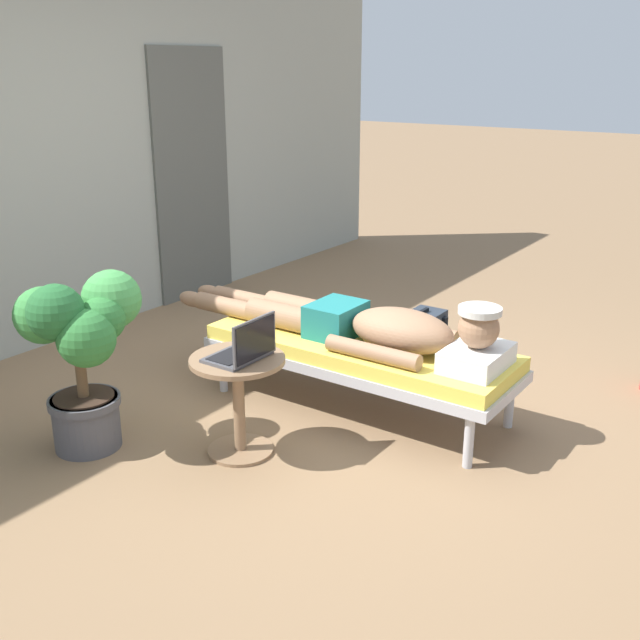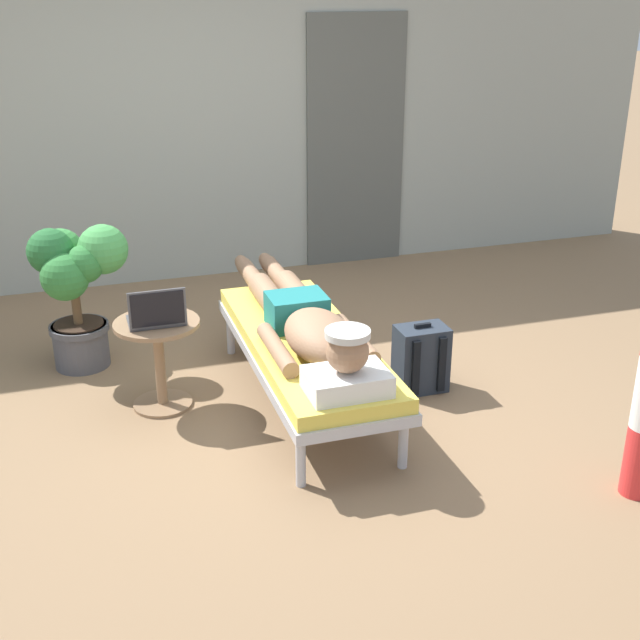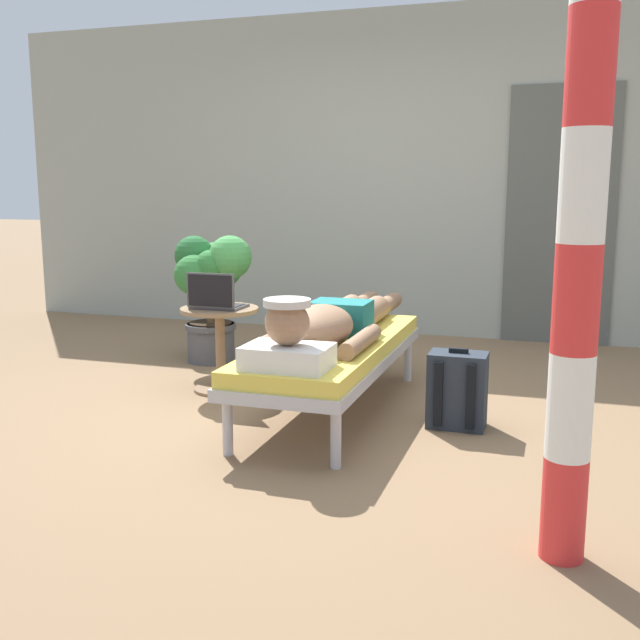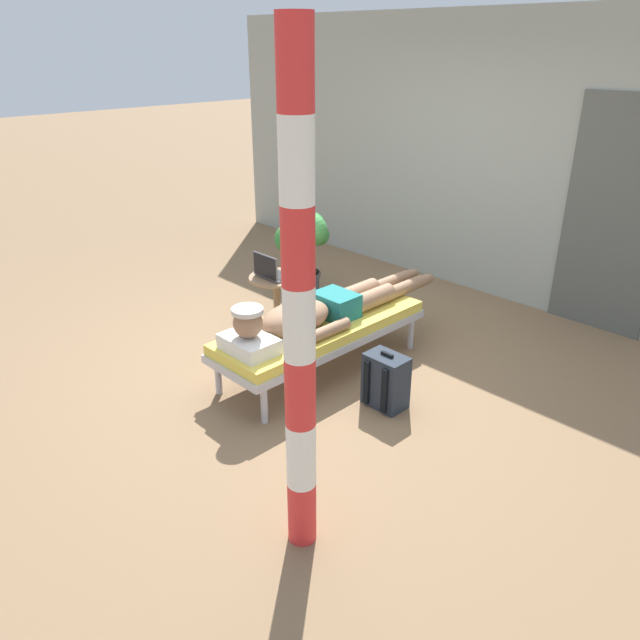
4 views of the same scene
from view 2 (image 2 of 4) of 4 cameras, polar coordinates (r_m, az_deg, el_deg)
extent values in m
plane|color=#846647|center=(4.85, -3.32, -5.77)|extent=(40.00, 40.00, 0.00)
cube|color=#999E93|center=(6.77, -7.35, 14.32)|extent=(7.60, 0.20, 2.70)
cube|color=#545651|center=(7.02, 2.45, 12.04)|extent=(0.84, 0.03, 2.04)
cylinder|color=#B7B7BC|center=(5.45, -6.15, -0.91)|extent=(0.05, 0.05, 0.28)
cylinder|color=#B7B7BC|center=(5.57, -0.78, -0.25)|extent=(0.05, 0.05, 0.28)
cylinder|color=#B7B7BC|center=(4.06, -1.33, -9.60)|extent=(0.05, 0.05, 0.28)
cylinder|color=#B7B7BC|center=(4.22, 5.72, -8.38)|extent=(0.05, 0.05, 0.28)
cube|color=#B7B7BC|center=(4.73, -1.02, -2.35)|extent=(0.63, 1.82, 0.06)
cube|color=#E5CC4C|center=(4.70, -1.03, -1.57)|extent=(0.61, 1.78, 0.08)
cube|color=white|center=(4.05, 1.86, -4.25)|extent=(0.40, 0.28, 0.11)
sphere|color=#997051|center=(3.98, 1.89, -2.19)|extent=(0.21, 0.21, 0.21)
cylinder|color=silver|center=(3.94, 1.91, -0.93)|extent=(0.22, 0.22, 0.03)
ellipsoid|color=#997051|center=(4.40, -0.03, -1.09)|extent=(0.35, 0.60, 0.23)
cylinder|color=#997051|center=(4.42, -2.95, -2.02)|extent=(0.09, 0.55, 0.09)
cylinder|color=#997051|center=(4.54, 2.42, -1.32)|extent=(0.09, 0.55, 0.09)
cube|color=#1E7272|center=(4.79, -1.60, 0.66)|extent=(0.33, 0.26, 0.19)
cylinder|color=#997051|center=(5.08, -3.59, 1.70)|extent=(0.15, 0.42, 0.15)
cylinder|color=#997051|center=(5.48, -4.70, 3.03)|extent=(0.11, 0.44, 0.11)
ellipsoid|color=#997051|center=(5.75, -5.37, 3.90)|extent=(0.09, 0.20, 0.10)
cylinder|color=#997051|center=(5.12, -1.75, 1.91)|extent=(0.15, 0.42, 0.15)
cylinder|color=#997051|center=(5.52, -2.98, 3.22)|extent=(0.11, 0.44, 0.11)
ellipsoid|color=#997051|center=(5.79, -3.73, 4.07)|extent=(0.09, 0.20, 0.10)
cylinder|color=#8C6B4C|center=(4.92, -10.71, -5.64)|extent=(0.34, 0.34, 0.02)
cylinder|color=#8C6B4C|center=(4.81, -10.92, -3.02)|extent=(0.06, 0.06, 0.48)
cylinder|color=#8C6B4C|center=(4.70, -11.15, -0.25)|extent=(0.48, 0.48, 0.02)
cube|color=#4C4C51|center=(4.70, -11.16, -0.02)|extent=(0.31, 0.22, 0.02)
cube|color=black|center=(4.70, -11.19, 0.14)|extent=(0.27, 0.15, 0.00)
cube|color=#4C4C51|center=(4.55, -11.08, 0.76)|extent=(0.31, 0.01, 0.21)
cube|color=black|center=(4.54, -11.07, 0.73)|extent=(0.29, 0.00, 0.19)
cube|color=#262D38|center=(4.96, 6.93, -2.64)|extent=(0.30, 0.20, 0.40)
cube|color=#262D38|center=(5.09, 6.35, -2.81)|extent=(0.23, 0.04, 0.18)
cube|color=black|center=(4.84, 6.58, -3.30)|extent=(0.04, 0.02, 0.34)
cube|color=black|center=(4.91, 8.35, -3.04)|extent=(0.04, 0.02, 0.34)
cube|color=black|center=(4.88, 7.05, -0.38)|extent=(0.10, 0.02, 0.02)
cylinder|color=#4C4C51|center=(5.47, -16.06, -1.65)|extent=(0.34, 0.34, 0.28)
cylinder|color=#4C4C51|center=(5.42, -16.19, -0.49)|extent=(0.37, 0.37, 0.04)
cylinder|color=#332319|center=(5.41, -16.22, -0.25)|extent=(0.31, 0.31, 0.01)
cylinder|color=brown|center=(5.36, -16.40, 1.25)|extent=(0.06, 0.06, 0.31)
sphere|color=#429347|center=(5.20, -14.67, 4.71)|extent=(0.30, 0.30, 0.30)
sphere|color=#38843D|center=(5.45, -16.16, 3.99)|extent=(0.22, 0.22, 0.22)
sphere|color=#38843D|center=(5.44, -17.36, 4.49)|extent=(0.29, 0.29, 0.29)
sphere|color=#23602D|center=(5.24, -18.00, 4.49)|extent=(0.28, 0.28, 0.28)
sphere|color=#2D7233|center=(5.16, -17.09, 2.84)|extent=(0.29, 0.29, 0.29)
sphere|color=#2D7233|center=(5.16, -15.85, 3.71)|extent=(0.23, 0.23, 0.23)
cylinder|color=red|center=(4.26, 21.06, -8.96)|extent=(0.15, 0.15, 0.36)
camera|label=1|loc=(2.99, -64.17, 2.22)|focal=42.26mm
camera|label=3|loc=(2.64, 60.00, -12.99)|focal=41.80mm
camera|label=4|loc=(4.46, 60.78, 13.02)|focal=34.46mm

